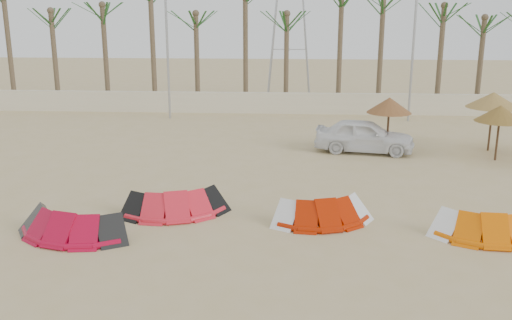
# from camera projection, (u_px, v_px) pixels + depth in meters

# --- Properties ---
(ground) EXTENTS (120.00, 120.00, 0.00)m
(ground) POSITION_uv_depth(u_px,v_px,m) (241.00, 272.00, 14.34)
(ground) COLOR tan
(ground) RESTS_ON ground
(boundary_wall) EXTENTS (60.00, 0.30, 1.30)m
(boundary_wall) POSITION_uv_depth(u_px,v_px,m) (272.00, 103.00, 35.37)
(boundary_wall) COLOR beige
(boundary_wall) RESTS_ON ground
(palm_line) EXTENTS (52.00, 4.00, 7.70)m
(palm_line) POSITION_uv_depth(u_px,v_px,m) (284.00, 6.00, 35.26)
(palm_line) COLOR brown
(palm_line) RESTS_ON ground
(lamp_b) EXTENTS (1.25, 0.14, 11.00)m
(lamp_b) POSITION_uv_depth(u_px,v_px,m) (167.00, 19.00, 32.46)
(lamp_b) COLOR #A5A8AD
(lamp_b) RESTS_ON ground
(lamp_c) EXTENTS (1.25, 0.14, 11.00)m
(lamp_c) POSITION_uv_depth(u_px,v_px,m) (416.00, 19.00, 31.62)
(lamp_c) COLOR #A5A8AD
(lamp_c) RESTS_ON ground
(pylon) EXTENTS (3.00, 3.00, 14.00)m
(pylon) POSITION_uv_depth(u_px,v_px,m) (289.00, 98.00, 41.26)
(pylon) COLOR #A5A8AD
(pylon) RESTS_ON ground
(kite_red_left) EXTENTS (3.69, 2.24, 0.90)m
(kite_red_left) POSITION_uv_depth(u_px,v_px,m) (75.00, 220.00, 16.65)
(kite_red_left) COLOR #A50624
(kite_red_left) RESTS_ON ground
(kite_red_mid) EXTENTS (3.64, 2.33, 0.90)m
(kite_red_mid) POSITION_uv_depth(u_px,v_px,m) (177.00, 199.00, 18.43)
(kite_red_mid) COLOR red
(kite_red_mid) RESTS_ON ground
(kite_red_right) EXTENTS (3.39, 2.23, 0.90)m
(kite_red_right) POSITION_uv_depth(u_px,v_px,m) (323.00, 208.00, 17.69)
(kite_red_right) COLOR #A41A00
(kite_red_right) RESTS_ON ground
(kite_orange) EXTENTS (3.33, 1.73, 0.90)m
(kite_orange) POSITION_uv_depth(u_px,v_px,m) (487.00, 222.00, 16.53)
(kite_orange) COLOR #DF5C00
(kite_orange) RESTS_ON ground
(parasol_left) EXTENTS (2.03, 2.03, 2.51)m
(parasol_left) POSITION_uv_depth(u_px,v_px,m) (389.00, 105.00, 25.65)
(parasol_left) COLOR #4C331E
(parasol_left) RESTS_ON ground
(parasol_mid) EXTENTS (2.10, 2.10, 2.41)m
(parasol_mid) POSITION_uv_depth(u_px,v_px,m) (500.00, 114.00, 24.20)
(parasol_mid) COLOR #4C331E
(parasol_mid) RESTS_ON ground
(parasol_right) EXTENTS (2.41, 2.41, 2.71)m
(parasol_right) POSITION_uv_depth(u_px,v_px,m) (493.00, 100.00, 25.79)
(parasol_right) COLOR #4C331E
(parasol_right) RESTS_ON ground
(car) EXTENTS (4.69, 2.49, 1.52)m
(car) POSITION_uv_depth(u_px,v_px,m) (364.00, 136.00, 25.95)
(car) COLOR white
(car) RESTS_ON ground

